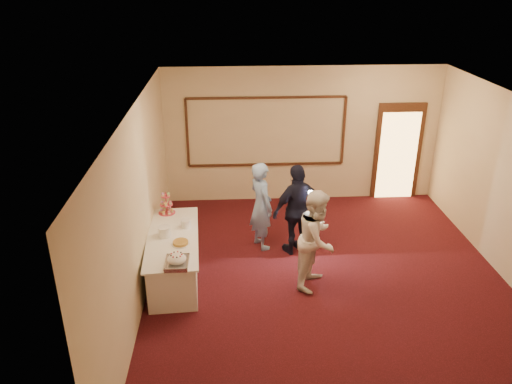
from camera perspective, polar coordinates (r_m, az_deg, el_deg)
floor at (r=8.54m, az=8.34°, el=-10.48°), size 7.00×7.00×0.00m
room_walls at (r=7.58m, az=9.24°, el=2.24°), size 6.04×7.04×3.02m
wall_molding at (r=10.86m, az=1.17°, el=6.88°), size 3.45×0.04×1.55m
doorway at (r=11.60m, az=15.88°, el=4.39°), size 1.05×0.07×2.20m
buffet_table at (r=8.58m, az=-9.35°, el=-7.28°), size 0.96×2.21×0.77m
pavlova_tray at (r=7.58m, az=-9.04°, el=-7.72°), size 0.35×0.50×0.18m
cupcake_stand at (r=9.13m, az=-10.21°, el=-1.47°), size 0.30×0.30×0.45m
plate_stack_a at (r=8.38m, az=-10.42°, el=-4.47°), size 0.21×0.21×0.17m
plate_stack_b at (r=8.61m, az=-8.01°, el=-3.59°), size 0.17×0.17×0.14m
tart at (r=8.13m, az=-8.62°, el=-5.77°), size 0.29×0.29×0.06m
man at (r=9.16m, az=0.59°, el=-1.58°), size 0.63×0.73×1.68m
woman at (r=8.11m, az=7.01°, el=-5.36°), size 0.95×1.02×1.68m
guest at (r=9.01m, az=4.74°, el=-2.01°), size 1.09×0.81×1.71m
camera_flash at (r=8.71m, az=6.25°, el=-0.03°), size 0.07×0.04×0.05m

